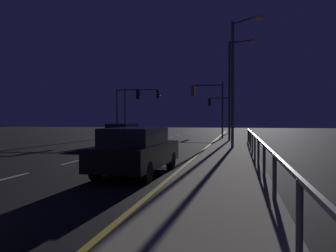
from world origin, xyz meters
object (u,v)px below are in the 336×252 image
street_lamp_corner (237,71)px  street_lamp_mid_block (234,81)px  traffic_light_far_center (209,100)px  traffic_light_mid_left (140,102)px  car_oncoming (121,134)px  traffic_light_near_left (220,107)px  traffic_light_mid_right (127,103)px  car (137,150)px

street_lamp_corner → street_lamp_mid_block: bearing=92.6°
traffic_light_far_center → street_lamp_corner: street_lamp_corner is taller
traffic_light_mid_left → street_lamp_mid_block: bearing=-36.2°
car_oncoming → traffic_light_near_left: size_ratio=0.91×
traffic_light_mid_left → car_oncoming: bearing=-78.2°
traffic_light_near_left → traffic_light_mid_right: 13.99m
traffic_light_near_left → car_oncoming: bearing=-106.1°
street_lamp_corner → traffic_light_mid_right: bearing=133.8°
car → car_oncoming: (-5.08, 11.54, 0.00)m
car → traffic_light_near_left: bearing=88.5°
car → street_lamp_corner: bearing=71.1°
traffic_light_near_left → traffic_light_mid_right: traffic_light_mid_right is taller
traffic_light_near_left → traffic_light_mid_left: (-8.56, -7.92, 0.38)m
street_lamp_corner → car_oncoming: bearing=165.8°
street_lamp_corner → traffic_light_far_center: bearing=104.7°
car → street_lamp_corner: (3.23, 9.44, 3.97)m
car → car_oncoming: bearing=113.8°
car_oncoming → street_lamp_mid_block: 10.25m
car_oncoming → traffic_light_far_center: size_ratio=0.85×
traffic_light_near_left → traffic_light_mid_left: size_ratio=0.88×
traffic_light_mid_right → street_lamp_corner: 16.77m
car → traffic_light_mid_left: 25.53m
car → traffic_light_mid_right: bearing=111.2°
car_oncoming → traffic_light_near_left: bearing=73.9°
car_oncoming → street_lamp_corner: 9.44m
traffic_light_mid_right → traffic_light_mid_left: bearing=76.3°
car → street_lamp_mid_block: 17.15m
traffic_light_far_center → street_lamp_corner: size_ratio=0.68×
car → street_lamp_mid_block: (2.91, 16.36, 4.24)m
traffic_light_mid_left → traffic_light_mid_right: traffic_light_mid_left is taller
car_oncoming → traffic_light_far_center: traffic_light_far_center is taller
car_oncoming → traffic_light_mid_right: (-3.28, 9.98, 2.86)m
car → traffic_light_far_center: (0.54, 19.70, 2.97)m
traffic_light_mid_right → car: bearing=-68.8°
car → traffic_light_near_left: (0.84, 32.06, 2.73)m
traffic_light_mid_left → street_lamp_corner: bearing=-53.3°
car_oncoming → traffic_light_mid_left: size_ratio=0.80×
traffic_light_mid_right → street_lamp_corner: size_ratio=0.69×
traffic_light_mid_right → street_lamp_corner: (11.59, -12.08, 1.10)m
traffic_light_far_center → street_lamp_mid_block: street_lamp_mid_block is taller
traffic_light_far_center → traffic_light_mid_right: 9.08m
car_oncoming → street_lamp_corner: (8.31, -2.10, 3.97)m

